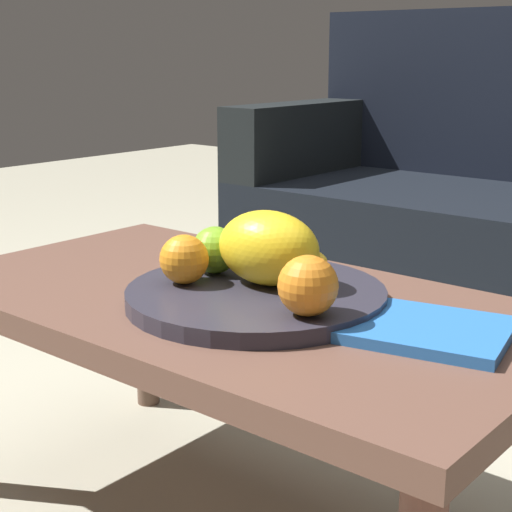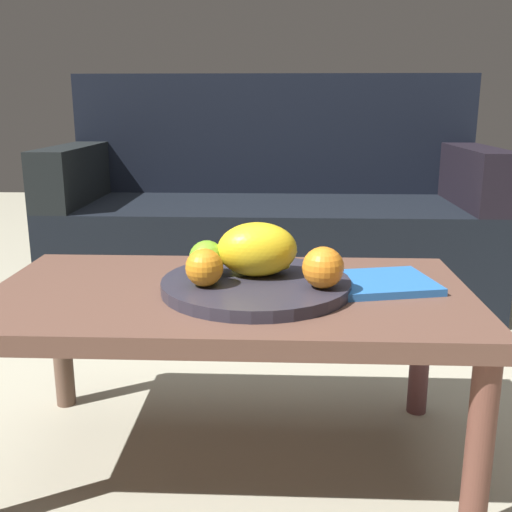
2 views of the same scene
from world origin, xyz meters
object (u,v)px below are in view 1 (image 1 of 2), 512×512
(banana_bunch, at_px, (290,260))
(melon_large_front, at_px, (268,248))
(coffee_table, at_px, (232,325))
(magazine, at_px, (414,328))
(fruit_bowl, at_px, (256,296))
(orange_left, at_px, (308,286))
(orange_front, at_px, (184,259))
(apple_front, at_px, (215,250))

(banana_bunch, bearing_deg, melon_large_front, -99.77)
(coffee_table, relative_size, melon_large_front, 6.02)
(magazine, bearing_deg, banana_bunch, 159.25)
(fruit_bowl, relative_size, banana_bunch, 2.49)
(fruit_bowl, relative_size, orange_left, 4.75)
(coffee_table, distance_m, orange_left, 0.23)
(coffee_table, height_order, magazine, magazine)
(orange_left, relative_size, magazine, 0.33)
(coffee_table, height_order, orange_left, orange_left)
(coffee_table, xyz_separation_m, orange_left, (0.19, -0.06, 0.12))
(banana_bunch, bearing_deg, coffee_table, -134.51)
(melon_large_front, relative_size, magazine, 0.67)
(orange_front, bearing_deg, coffee_table, 51.81)
(melon_large_front, xyz_separation_m, apple_front, (-0.11, -0.00, -0.02))
(melon_large_front, height_order, magazine, melon_large_front)
(orange_left, xyz_separation_m, apple_front, (-0.24, 0.08, -0.00))
(fruit_bowl, xyz_separation_m, orange_left, (0.13, -0.05, 0.05))
(banana_bunch, bearing_deg, fruit_bowl, -97.18)
(melon_large_front, bearing_deg, apple_front, -177.76)
(orange_left, bearing_deg, banana_bunch, 135.00)
(orange_front, distance_m, apple_front, 0.07)
(fruit_bowl, bearing_deg, coffee_table, 172.22)
(orange_left, height_order, banana_bunch, orange_left)
(fruit_bowl, xyz_separation_m, melon_large_front, (0.00, 0.03, 0.07))
(fruit_bowl, xyz_separation_m, orange_front, (-0.10, -0.05, 0.05))
(fruit_bowl, bearing_deg, orange_left, -21.34)
(orange_left, distance_m, magazine, 0.16)
(coffee_table, height_order, apple_front, apple_front)
(coffee_table, bearing_deg, orange_front, -128.19)
(melon_large_front, height_order, orange_front, melon_large_front)
(apple_front, bearing_deg, banana_bunch, 23.36)
(apple_front, relative_size, magazine, 0.30)
(melon_large_front, height_order, orange_left, melon_large_front)
(coffee_table, distance_m, apple_front, 0.12)
(coffee_table, relative_size, fruit_bowl, 2.56)
(apple_front, distance_m, banana_bunch, 0.12)
(orange_left, bearing_deg, magazine, 38.37)
(orange_front, bearing_deg, apple_front, 93.18)
(orange_left, bearing_deg, orange_front, 179.53)
(orange_front, distance_m, magazine, 0.37)
(fruit_bowl, xyz_separation_m, banana_bunch, (0.01, 0.07, 0.04))
(fruit_bowl, height_order, melon_large_front, melon_large_front)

